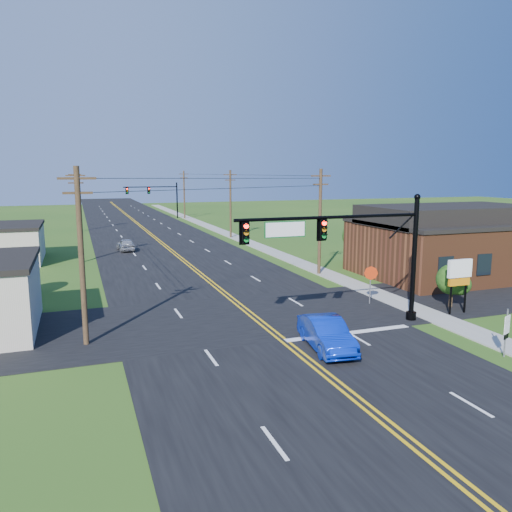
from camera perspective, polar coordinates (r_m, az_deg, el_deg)
name	(u,v)px	position (r m, az deg, el deg)	size (l,w,h in m)	color
ground	(351,399)	(20.45, 10.76, -15.76)	(260.00, 260.00, 0.00)	#294E16
road_main	(155,239)	(67.09, -11.44, 1.92)	(16.00, 220.00, 0.04)	black
road_cross	(249,316)	(30.69, -0.75, -6.87)	(70.00, 10.00, 0.04)	black
sidewalk	(256,245)	(59.97, -0.03, 1.24)	(2.00, 160.00, 0.08)	gray
signal_mast_main	(347,245)	(27.89, 10.41, 1.27)	(11.30, 0.60, 7.48)	black
signal_mast_far	(154,195)	(96.94, -11.57, 6.88)	(10.98, 0.60, 7.48)	black
brick_building	(449,248)	(45.40, 21.14, 0.87)	(14.20, 11.20, 4.70)	brown
utility_pole_left_a	(81,254)	(26.13, -19.35, 0.27)	(1.80, 0.28, 9.00)	#332517
utility_pole_left_b	(78,214)	(50.98, -19.71, 4.51)	(1.80, 0.28, 9.00)	#332517
utility_pole_left_c	(76,200)	(77.93, -19.85, 6.05)	(1.80, 0.28, 9.00)	#332517
utility_pole_right_a	(320,220)	(42.70, 7.32, 4.13)	(1.80, 0.28, 9.00)	#332517
utility_pole_right_b	(230,203)	(66.83, -2.94, 6.11)	(1.80, 0.28, 9.00)	#332517
utility_pole_right_c	(184,194)	(95.90, -8.21, 7.06)	(1.80, 0.28, 9.00)	#332517
tree_right_back	(358,236)	(49.43, 11.56, 2.26)	(3.00, 3.00, 4.10)	#332517
shrub_corner	(452,280)	(34.64, 21.49, -2.52)	(2.00, 2.00, 2.86)	#332517
tree_left	(13,267)	(38.63, -26.05, -1.17)	(2.40, 2.40, 3.37)	#332517
blue_car	(326,334)	(25.18, 8.04, -8.85)	(1.65, 4.73, 1.56)	#0827B9
distant_car	(126,245)	(57.65, -14.65, 1.23)	(1.61, 4.00, 1.36)	#A1A1A6
route_sign	(507,329)	(26.57, 26.72, -7.48)	(0.56, 0.26, 2.36)	slate
stop_sign	(371,277)	(33.88, 12.98, -2.35)	(0.87, 0.37, 2.57)	slate
pylon_sign	(459,274)	(33.05, 22.23, -1.95)	(1.67, 0.24, 3.44)	black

